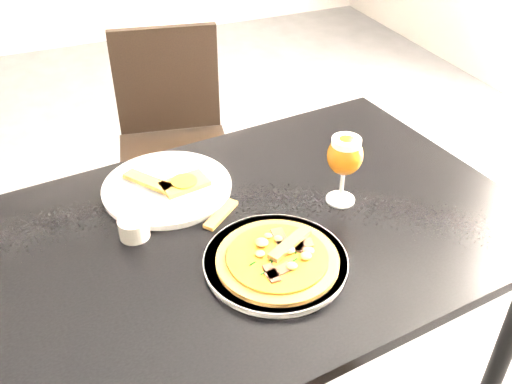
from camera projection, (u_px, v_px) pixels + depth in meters
name	position (u px, v px, depth m)	size (l,w,h in m)	color
ground	(157.00, 374.00, 1.84)	(6.00, 6.00, 0.00)	#4C4D4F
dining_table	(258.00, 255.00, 1.33)	(1.27, 0.91, 0.75)	black
chair_far	(174.00, 141.00, 2.11)	(0.47, 0.47, 0.87)	black
plate_main	(276.00, 262.00, 1.17)	(0.29, 0.29, 0.02)	white
pizza	(278.00, 258.00, 1.15)	(0.25, 0.25, 0.03)	brown
plate_second	(167.00, 188.00, 1.38)	(0.31, 0.31, 0.02)	white
crust_scraps	(172.00, 183.00, 1.37)	(0.19, 0.15, 0.02)	brown
loose_crust	(221.00, 214.00, 1.30)	(0.11, 0.03, 0.01)	brown
sauce_cup	(134.00, 227.00, 1.23)	(0.07, 0.07, 0.04)	beige
beer_glass	(345.00, 156.00, 1.28)	(0.08, 0.08, 0.17)	silver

